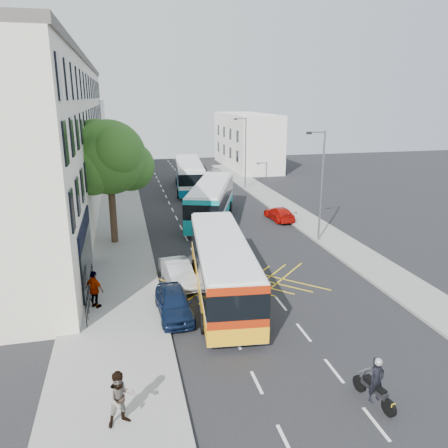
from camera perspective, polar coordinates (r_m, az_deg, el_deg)
ground at (r=20.98m, az=10.37°, el=-13.76°), size 120.00×120.00×0.00m
pavement_left at (r=33.19m, az=-14.03°, el=-2.36°), size 5.00×70.00×0.15m
pavement_right at (r=36.48m, az=11.92°, el=-0.53°), size 3.00×70.00×0.15m
terrace_main at (r=41.67m, az=-22.29°, el=10.07°), size 8.30×45.00×13.50m
terrace_far at (r=72.01m, az=-18.61°, el=11.16°), size 8.00×20.00×10.00m
building_right at (r=67.48m, az=2.93°, el=10.82°), size 6.00×18.00×8.00m
street_tree at (r=31.77m, az=-14.82°, el=8.31°), size 6.30×5.70×8.80m
lamp_near at (r=32.24m, az=12.51°, el=5.55°), size 1.45×0.15×8.00m
lamp_far at (r=50.80m, az=2.72°, el=9.73°), size 1.45×0.15×8.00m
railings at (r=23.97m, az=-17.14°, el=-8.33°), size 0.08×5.60×1.14m
bus_near at (r=23.43m, az=-0.27°, el=-5.55°), size 3.85×11.66×3.22m
bus_mid at (r=37.84m, az=-1.67°, el=3.04°), size 6.44×12.01×3.31m
bus_far at (r=50.53m, az=-4.56°, el=6.42°), size 4.02×12.30×3.40m
motorbike at (r=17.01m, az=19.19°, el=-18.94°), size 0.74×2.03×1.82m
parked_car_blue at (r=21.89m, az=-6.57°, el=-10.23°), size 1.74×4.04×1.36m
parked_car_silver at (r=25.40m, az=-6.03°, el=-6.36°), size 1.95×4.23×1.34m
red_hatchback at (r=38.48m, az=7.23°, el=1.36°), size 1.93×4.12×1.16m
distant_car_grey at (r=57.31m, az=-5.10°, el=6.37°), size 2.23×4.38×1.18m
distant_car_silver at (r=58.37m, az=-1.19°, el=6.73°), size 1.76×4.20×1.42m
distant_car_dark at (r=61.44m, az=-3.49°, el=7.18°), size 1.85×4.39×1.41m
pedestrian_near at (r=15.44m, az=-13.34°, el=-21.29°), size 1.10×0.96×1.92m
pedestrian_far at (r=23.04m, az=-16.54°, el=-8.21°), size 1.16×1.12×1.95m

